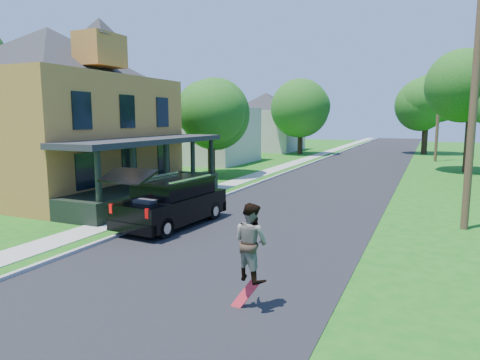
% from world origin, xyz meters
% --- Properties ---
extents(ground, '(140.00, 140.00, 0.00)m').
position_xyz_m(ground, '(0.00, 0.00, 0.00)').
color(ground, '#135911').
rests_on(ground, ground).
extents(street, '(8.00, 120.00, 0.02)m').
position_xyz_m(street, '(0.00, 20.00, 0.00)').
color(street, black).
rests_on(street, ground).
extents(curb, '(0.15, 120.00, 0.12)m').
position_xyz_m(curb, '(-4.05, 20.00, 0.00)').
color(curb, '#9A9A95').
rests_on(curb, ground).
extents(sidewalk, '(1.30, 120.00, 0.03)m').
position_xyz_m(sidewalk, '(-5.60, 20.00, 0.00)').
color(sidewalk, gray).
rests_on(sidewalk, ground).
extents(front_walk, '(6.50, 1.20, 0.03)m').
position_xyz_m(front_walk, '(-9.50, 6.00, 0.00)').
color(front_walk, gray).
rests_on(front_walk, ground).
extents(main_house, '(15.56, 15.56, 10.10)m').
position_xyz_m(main_house, '(-12.80, 5.99, 4.92)').
color(main_house, '#C8793A').
rests_on(main_house, ground).
extents(neighbor_house_mid, '(12.78, 12.78, 8.30)m').
position_xyz_m(neighbor_house_mid, '(-13.50, 24.00, 4.19)').
color(neighbor_house_mid, beige).
rests_on(neighbor_house_mid, ground).
extents(neighbor_house_far, '(12.78, 12.78, 8.30)m').
position_xyz_m(neighbor_house_far, '(-13.50, 40.00, 4.19)').
color(neighbor_house_far, beige).
rests_on(neighbor_house_far, ground).
extents(black_suv, '(2.36, 5.30, 2.41)m').
position_xyz_m(black_suv, '(-3.20, 2.46, 0.92)').
color(black_suv, black).
rests_on(black_suv, ground).
extents(skateboarder, '(1.00, 0.90, 1.67)m').
position_xyz_m(skateboarder, '(2.33, -3.00, 1.51)').
color(skateboarder, black).
rests_on(skateboarder, ground).
extents(skateboard, '(0.62, 0.30, 0.76)m').
position_xyz_m(skateboard, '(2.21, -2.99, 0.28)').
color(skateboard, '#B70F1C').
rests_on(skateboard, ground).
extents(tree_left_mid, '(5.51, 5.55, 7.64)m').
position_xyz_m(tree_left_mid, '(-8.48, 15.67, 4.97)').
color(tree_left_mid, black).
rests_on(tree_left_mid, ground).
extents(tree_left_far, '(6.80, 6.83, 9.10)m').
position_xyz_m(tree_left_far, '(-8.01, 36.39, 5.75)').
color(tree_left_far, black).
rests_on(tree_left_far, ground).
extents(tree_right_mid, '(6.70, 6.32, 9.66)m').
position_xyz_m(tree_right_mid, '(8.25, 25.52, 6.59)').
color(tree_right_mid, black).
rests_on(tree_right_mid, ground).
extents(tree_right_far, '(7.85, 8.05, 9.64)m').
position_xyz_m(tree_right_far, '(4.97, 41.97, 6.24)').
color(tree_right_far, black).
rests_on(tree_right_far, ground).
extents(utility_pole_near, '(1.68, 0.32, 10.56)m').
position_xyz_m(utility_pole_near, '(7.00, 6.45, 5.43)').
color(utility_pole_near, '#4B2F23').
rests_on(utility_pole_near, ground).
extents(utility_pole_far, '(1.69, 0.63, 9.29)m').
position_xyz_m(utility_pole_far, '(6.14, 33.25, 4.80)').
color(utility_pole_far, '#4B2F23').
rests_on(utility_pole_far, ground).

